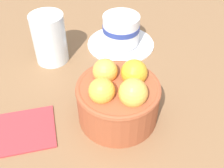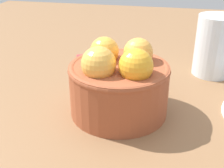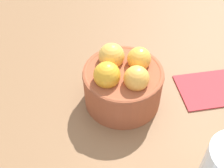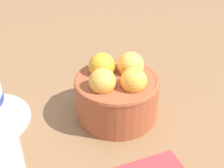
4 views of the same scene
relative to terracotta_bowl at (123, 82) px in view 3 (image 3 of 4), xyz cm
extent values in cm
cube|color=brown|center=(0.05, 0.00, -6.86)|extent=(143.50, 113.98, 4.40)
cylinder|color=#9E4C2D|center=(0.05, 0.00, -1.13)|extent=(13.53, 13.53, 7.06)
torus|color=#9E4C2D|center=(0.05, 0.00, 2.00)|extent=(13.73, 13.73, 1.00)
sphere|color=#F0B149|center=(-2.45, 2.18, 3.49)|extent=(4.48, 4.48, 4.48)
sphere|color=gold|center=(-2.13, -2.50, 3.49)|extent=(4.37, 4.37, 4.37)
sphere|color=#F8AB45|center=(2.55, -2.18, 3.49)|extent=(4.11, 4.11, 4.11)
sphere|color=#F7AE3D|center=(2.23, 2.50, 3.49)|extent=(4.05, 4.05, 4.05)
cube|color=#B23338|center=(15.96, 6.15, -4.36)|extent=(14.81, 13.06, 0.60)
camera|label=1|loc=(-3.98, 31.56, 31.92)|focal=44.11mm
camera|label=2|loc=(-36.00, -6.49, 17.87)|focal=47.88mm
camera|label=3|loc=(5.81, -34.10, 35.40)|focal=46.28mm
camera|label=4|loc=(38.77, -0.27, 26.54)|focal=46.33mm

